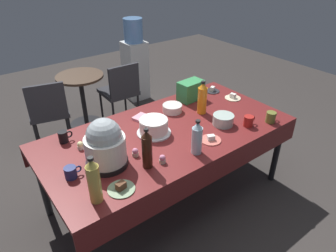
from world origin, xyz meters
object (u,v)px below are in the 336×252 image
object	(u,v)px
slow_cooker	(105,145)
maroon_chair_right	(121,89)
dessert_plate_charcoal	(212,90)
water_cooler	(135,62)
coffee_mug_black	(64,137)
cupcake_lemon	(162,159)
coffee_mug_olive	(271,117)
cupcake_berry	(135,152)
potluck_table	(168,137)
dessert_plate_cream	(233,97)
maroon_chair_left	(48,109)
soda_bottle_cola	(147,149)
ceramic_snack_bowl	(172,108)
coffee_mug_red	(249,121)
round_cafe_table	(82,91)
glass_salad_bowl	(223,120)
dessert_plate_sage	(121,188)
dessert_plate_coral	(211,139)
soda_carton	(191,90)
cupcake_cocoa	(80,146)
soda_bottle_water	(197,138)
coffee_mug_navy	(71,172)
frosted_layer_cake	(154,127)
soda_bottle_orange_juice	(202,98)

from	to	relation	value
slow_cooker	maroon_chair_right	xyz separation A→B (m)	(1.04, 1.67, -0.43)
dessert_plate_charcoal	water_cooler	distance (m)	1.76
coffee_mug_black	cupcake_lemon	bearing A→B (deg)	-56.27
coffee_mug_olive	cupcake_berry	bearing A→B (deg)	166.48
potluck_table	slow_cooker	distance (m)	0.69
potluck_table	dessert_plate_cream	size ratio (longest dim) A/B	13.20
maroon_chair_left	water_cooler	xyz separation A→B (m)	(1.54, 0.55, 0.10)
soda_bottle_cola	ceramic_snack_bowl	bearing A→B (deg)	40.11
coffee_mug_red	maroon_chair_right	distance (m)	1.97
dessert_plate_charcoal	round_cafe_table	distance (m)	1.73
glass_salad_bowl	cupcake_berry	bearing A→B (deg)	175.44
dessert_plate_sage	cupcake_berry	xyz separation A→B (m)	(0.28, 0.26, 0.02)
maroon_chair_right	dessert_plate_cream	bearing A→B (deg)	-69.59
dessert_plate_coral	dessert_plate_charcoal	world-z (taller)	dessert_plate_charcoal
dessert_plate_coral	cupcake_berry	distance (m)	0.64
dessert_plate_cream	coffee_mug_black	distance (m)	1.75
slow_cooker	cupcake_lemon	bearing A→B (deg)	-34.35
dessert_plate_sage	glass_salad_bowl	bearing A→B (deg)	9.44
maroon_chair_right	soda_carton	bearing A→B (deg)	-81.71
potluck_table	cupcake_cocoa	size ratio (longest dim) A/B	32.59
soda_bottle_water	coffee_mug_olive	bearing A→B (deg)	-3.58
soda_bottle_cola	coffee_mug_olive	world-z (taller)	soda_bottle_cola
slow_cooker	cupcake_cocoa	world-z (taller)	slow_cooker
coffee_mug_navy	maroon_chair_left	world-z (taller)	maroon_chair_left
dessert_plate_sage	round_cafe_table	world-z (taller)	dessert_plate_sage
dessert_plate_sage	cupcake_cocoa	distance (m)	0.61
cupcake_berry	coffee_mug_red	distance (m)	1.07
cupcake_berry	ceramic_snack_bowl	bearing A→B (deg)	30.77
slow_cooker	glass_salad_bowl	xyz separation A→B (m)	(1.11, -0.11, -0.13)
frosted_layer_cake	soda_bottle_cola	size ratio (longest dim) A/B	0.91
dessert_plate_sage	water_cooler	world-z (taller)	water_cooler
cupcake_lemon	soda_bottle_water	world-z (taller)	soda_bottle_water
glass_salad_bowl	coffee_mug_olive	size ratio (longest dim) A/B	1.45
slow_cooker	dessert_plate_charcoal	distance (m)	1.61
ceramic_snack_bowl	dessert_plate_coral	bearing A→B (deg)	-95.80
slow_cooker	coffee_mug_navy	bearing A→B (deg)	175.78
cupcake_cocoa	potluck_table	bearing A→B (deg)	-15.92
soda_carton	water_cooler	xyz separation A→B (m)	(0.40, 1.75, -0.26)
coffee_mug_navy	soda_bottle_orange_juice	bearing A→B (deg)	6.50
soda_bottle_orange_juice	maroon_chair_left	bearing A→B (deg)	124.60
maroon_chair_left	coffee_mug_red	bearing A→B (deg)	-58.30
soda_bottle_orange_juice	soda_carton	bearing A→B (deg)	69.31
glass_salad_bowl	dessert_plate_sage	world-z (taller)	glass_salad_bowl
dessert_plate_coral	cupcake_cocoa	xyz separation A→B (m)	(-0.91, 0.54, 0.02)
glass_salad_bowl	dessert_plate_charcoal	bearing A→B (deg)	53.21
dessert_plate_sage	cupcake_lemon	bearing A→B (deg)	10.01
cupcake_berry	round_cafe_table	world-z (taller)	cupcake_berry
dessert_plate_sage	cupcake_berry	distance (m)	0.38
cupcake_lemon	water_cooler	distance (m)	2.77
slow_cooker	coffee_mug_red	distance (m)	1.30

